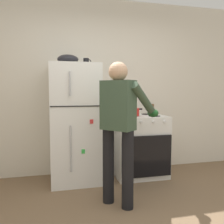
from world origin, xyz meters
name	(u,v)px	position (x,y,z in m)	size (l,w,h in m)	color
kitchen_wall_back	(97,87)	(0.00, 1.95, 1.35)	(6.00, 0.10, 2.70)	silver
refrigerator	(75,123)	(-0.39, 1.57, 0.83)	(0.68, 0.72, 1.65)	white
stove_range	(139,146)	(0.58, 1.56, 0.46)	(0.76, 0.67, 0.92)	white
person_cook	(120,120)	(0.03, 0.70, 0.96)	(0.73, 0.74, 1.60)	black
red_pot	(130,112)	(0.42, 1.52, 0.98)	(0.37, 0.27, 0.11)	red
coffee_mug	(86,62)	(-0.21, 1.62, 1.70)	(0.11, 0.08, 0.10)	black
pepper_mill	(152,109)	(0.88, 1.77, 1.00)	(0.05, 0.05, 0.16)	brown
mixing_bowl	(68,59)	(-0.47, 1.57, 1.72)	(0.29, 0.29, 0.13)	black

